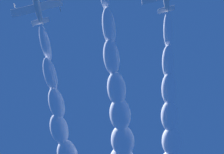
% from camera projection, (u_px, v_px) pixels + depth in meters
% --- Properties ---
extents(airplane_right_wingman, '(7.51, 6.99, 3.03)m').
position_uv_depth(airplane_right_wingman, '(37.00, 5.00, 72.89)').
color(airplane_right_wingman, silver).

